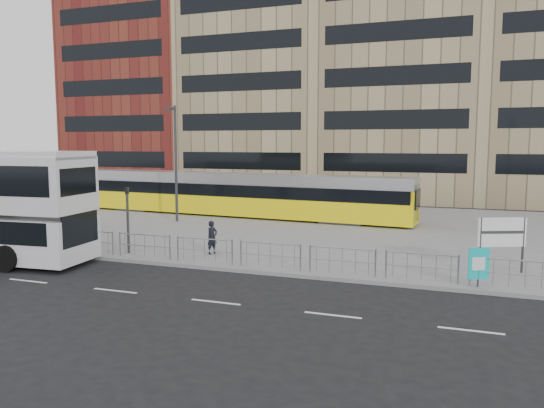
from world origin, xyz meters
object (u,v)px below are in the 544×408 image
(ad_panel, at_px, (479,264))
(pedestrian, at_px, (212,237))
(tram, at_px, (232,194))
(traffic_light_west, at_px, (128,211))
(lamp_post_west, at_px, (175,158))
(station_sign, at_px, (502,235))
(bare_tree, at_px, (3,149))

(ad_panel, relative_size, pedestrian, 0.92)
(tram, height_order, pedestrian, tram)
(traffic_light_west, xyz_separation_m, lamp_post_west, (-2.99, 9.62, 2.15))
(station_sign, relative_size, ad_panel, 1.56)
(station_sign, xyz_separation_m, lamp_post_west, (-19.16, 7.87, 2.59))
(pedestrian, relative_size, lamp_post_west, 0.21)
(ad_panel, xyz_separation_m, traffic_light_west, (-15.28, 0.75, 1.14))
(station_sign, height_order, bare_tree, bare_tree)
(pedestrian, bearing_deg, tram, 42.76)
(tram, relative_size, station_sign, 11.51)
(traffic_light_west, bearing_deg, pedestrian, 1.10)
(ad_panel, distance_m, traffic_light_west, 15.34)
(ad_panel, height_order, lamp_post_west, lamp_post_west)
(station_sign, bearing_deg, lamp_post_west, 134.84)
(station_sign, distance_m, bare_tree, 27.19)
(pedestrian, height_order, lamp_post_west, lamp_post_west)
(tram, bearing_deg, ad_panel, -37.11)
(tram, xyz_separation_m, traffic_light_west, (0.66, -13.38, 0.47))
(tram, xyz_separation_m, station_sign, (16.82, -11.62, 0.03))
(ad_panel, xyz_separation_m, pedestrian, (-11.49, 1.90, -0.06))
(ad_panel, bearing_deg, lamp_post_west, 127.00)
(traffic_light_west, bearing_deg, ad_panel, -18.60)
(pedestrian, height_order, traffic_light_west, traffic_light_west)
(traffic_light_west, distance_m, bare_tree, 11.63)
(lamp_post_west, relative_size, bare_tree, 1.10)
(ad_panel, height_order, bare_tree, bare_tree)
(traffic_light_west, bearing_deg, station_sign, -9.60)
(tram, xyz_separation_m, ad_panel, (15.93, -14.12, -0.68))
(ad_panel, bearing_deg, pedestrian, 147.20)
(tram, distance_m, bare_tree, 14.65)
(ad_panel, xyz_separation_m, lamp_post_west, (-18.27, 10.37, 3.30))
(station_sign, distance_m, pedestrian, 12.42)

